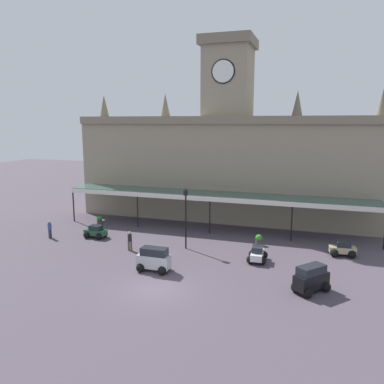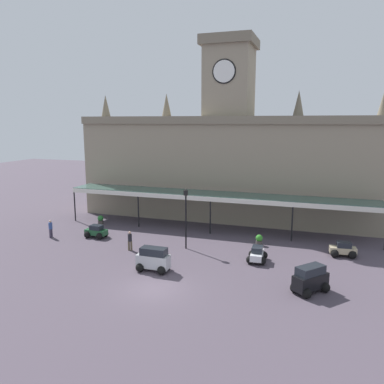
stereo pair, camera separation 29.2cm
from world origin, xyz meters
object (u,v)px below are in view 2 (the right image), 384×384
at_px(car_beige_sedan, 343,250).
at_px(planter_by_canopy, 101,220).
at_px(car_green_sedan, 96,232).
at_px(victorian_lamppost, 186,212).
at_px(traffic_cone, 311,267).
at_px(car_silver_van, 153,260).
at_px(car_white_sedan, 257,255).
at_px(pedestrian_beside_cars, 130,240).
at_px(pedestrian_crossing_forecourt, 51,228).
at_px(car_black_van, 310,280).
at_px(planter_near_kerb, 259,240).

bearing_deg(car_beige_sedan, planter_by_canopy, 174.35).
distance_m(car_green_sedan, victorian_lamppost, 9.44).
bearing_deg(traffic_cone, car_silver_van, -161.61).
bearing_deg(car_white_sedan, victorian_lamppost, 169.34).
bearing_deg(pedestrian_beside_cars, car_green_sedan, 153.94).
bearing_deg(car_white_sedan, traffic_cone, -9.92).
distance_m(pedestrian_beside_cars, pedestrian_crossing_forecourt, 8.82).
bearing_deg(car_black_van, planter_by_canopy, 154.71).
bearing_deg(planter_near_kerb, car_beige_sedan, -5.45).
distance_m(car_black_van, victorian_lamppost, 12.04).
relative_size(car_beige_sedan, planter_by_canopy, 2.21).
bearing_deg(car_green_sedan, car_black_van, -17.07).
xyz_separation_m(car_silver_van, pedestrian_beside_cars, (-3.74, 3.52, 0.10)).
bearing_deg(planter_near_kerb, car_white_sedan, -83.29).
relative_size(car_silver_van, pedestrian_beside_cars, 1.44).
bearing_deg(pedestrian_beside_cars, car_white_sedan, 4.40).
distance_m(car_white_sedan, pedestrian_crossing_forecourt, 19.35).
xyz_separation_m(car_black_van, car_green_sedan, (-19.40, 5.96, -0.30)).
height_order(car_white_sedan, traffic_cone, car_white_sedan).
height_order(car_white_sedan, car_silver_van, car_silver_van).
bearing_deg(car_beige_sedan, car_green_sedan, -175.10).
bearing_deg(planter_by_canopy, traffic_cone, -16.64).
xyz_separation_m(car_silver_van, car_green_sedan, (-8.48, 5.85, -0.30)).
distance_m(pedestrian_beside_cars, traffic_cone, 14.66).
relative_size(car_white_sedan, planter_near_kerb, 2.17).
xyz_separation_m(pedestrian_beside_cars, planter_by_canopy, (-6.90, 6.54, -0.42)).
bearing_deg(traffic_cone, car_black_van, -89.84).
relative_size(planter_by_canopy, planter_near_kerb, 1.00).
bearing_deg(planter_near_kerb, pedestrian_beside_cars, -154.43).
relative_size(car_green_sedan, planter_near_kerb, 2.17).
distance_m(car_beige_sedan, pedestrian_beside_cars, 17.47).
bearing_deg(planter_near_kerb, car_silver_van, -127.30).
bearing_deg(car_white_sedan, pedestrian_crossing_forecourt, 179.61).
xyz_separation_m(planter_by_canopy, planter_near_kerb, (17.00, -1.71, 0.00)).
relative_size(car_black_van, planter_near_kerb, 2.66).
xyz_separation_m(car_beige_sedan, car_black_van, (-2.30, -7.82, 0.30)).
bearing_deg(pedestrian_beside_cars, pedestrian_crossing_forecourt, 173.85).
xyz_separation_m(car_white_sedan, car_silver_van, (-6.84, -4.34, 0.30)).
height_order(car_black_van, planter_near_kerb, car_black_van).
relative_size(car_white_sedan, victorian_lamppost, 0.40).
relative_size(car_green_sedan, pedestrian_crossing_forecourt, 1.25).
xyz_separation_m(car_black_van, planter_near_kerb, (-4.55, 8.47, -0.32)).
xyz_separation_m(traffic_cone, planter_by_canopy, (-21.54, 6.44, 0.17)).
height_order(car_white_sedan, pedestrian_crossing_forecourt, pedestrian_crossing_forecourt).
bearing_deg(traffic_cone, car_green_sedan, 173.47).
bearing_deg(car_black_van, planter_near_kerb, 118.24).
bearing_deg(pedestrian_crossing_forecourt, victorian_lamppost, 4.61).
bearing_deg(planter_by_canopy, car_green_sedan, -63.01).
bearing_deg(pedestrian_crossing_forecourt, traffic_cone, -2.06).
relative_size(car_black_van, victorian_lamppost, 0.49).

